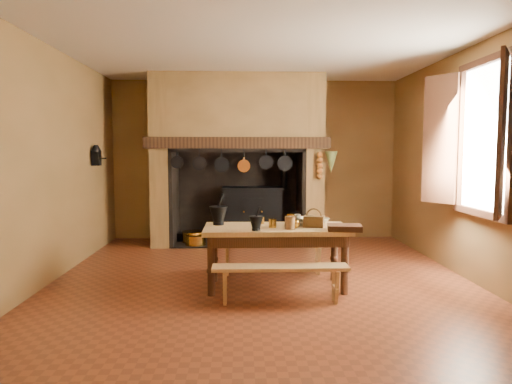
{
  "coord_description": "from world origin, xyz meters",
  "views": [
    {
      "loc": [
        -0.25,
        -5.39,
        1.54
      ],
      "look_at": [
        -0.06,
        0.3,
        1.04
      ],
      "focal_mm": 32.0,
      "sensor_mm": 36.0,
      "label": 1
    }
  ],
  "objects_px": {
    "work_table": "(276,236)",
    "wicker_basket": "(314,221)",
    "bench_front": "(280,275)",
    "iron_range": "(253,213)",
    "mixing_bowl": "(313,221)",
    "coffee_grinder": "(291,221)"
  },
  "relations": [
    {
      "from": "work_table",
      "to": "wicker_basket",
      "type": "height_order",
      "value": "wicker_basket"
    },
    {
      "from": "work_table",
      "to": "bench_front",
      "type": "distance_m",
      "value": 0.62
    },
    {
      "from": "iron_range",
      "to": "work_table",
      "type": "xyz_separation_m",
      "value": [
        0.19,
        -2.76,
        0.11
      ]
    },
    {
      "from": "mixing_bowl",
      "to": "wicker_basket",
      "type": "distance_m",
      "value": 0.16
    },
    {
      "from": "coffee_grinder",
      "to": "wicker_basket",
      "type": "relative_size",
      "value": 0.67
    },
    {
      "from": "iron_range",
      "to": "wicker_basket",
      "type": "bearing_deg",
      "value": -77.58
    },
    {
      "from": "mixing_bowl",
      "to": "work_table",
      "type": "bearing_deg",
      "value": -163.84
    },
    {
      "from": "work_table",
      "to": "bench_front",
      "type": "height_order",
      "value": "work_table"
    },
    {
      "from": "work_table",
      "to": "coffee_grinder",
      "type": "xyz_separation_m",
      "value": [
        0.16,
        0.01,
        0.18
      ]
    },
    {
      "from": "bench_front",
      "to": "coffee_grinder",
      "type": "xyz_separation_m",
      "value": [
        0.16,
        0.56,
        0.48
      ]
    },
    {
      "from": "coffee_grinder",
      "to": "mixing_bowl",
      "type": "xyz_separation_m",
      "value": [
        0.27,
        0.11,
        -0.02
      ]
    },
    {
      "from": "mixing_bowl",
      "to": "wicker_basket",
      "type": "relative_size",
      "value": 1.3
    },
    {
      "from": "bench_front",
      "to": "work_table",
      "type": "bearing_deg",
      "value": 90.0
    },
    {
      "from": "work_table",
      "to": "coffee_grinder",
      "type": "distance_m",
      "value": 0.24
    },
    {
      "from": "iron_range",
      "to": "mixing_bowl",
      "type": "xyz_separation_m",
      "value": [
        0.63,
        -2.63,
        0.26
      ]
    },
    {
      "from": "work_table",
      "to": "coffee_grinder",
      "type": "relative_size",
      "value": 9.43
    },
    {
      "from": "bench_front",
      "to": "wicker_basket",
      "type": "bearing_deg",
      "value": 50.73
    },
    {
      "from": "work_table",
      "to": "mixing_bowl",
      "type": "relative_size",
      "value": 4.84
    },
    {
      "from": "mixing_bowl",
      "to": "coffee_grinder",
      "type": "bearing_deg",
      "value": -157.39
    },
    {
      "from": "work_table",
      "to": "wicker_basket",
      "type": "xyz_separation_m",
      "value": [
        0.42,
        -0.03,
        0.18
      ]
    },
    {
      "from": "iron_range",
      "to": "work_table",
      "type": "height_order",
      "value": "iron_range"
    },
    {
      "from": "coffee_grinder",
      "to": "mixing_bowl",
      "type": "relative_size",
      "value": 0.51
    }
  ]
}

